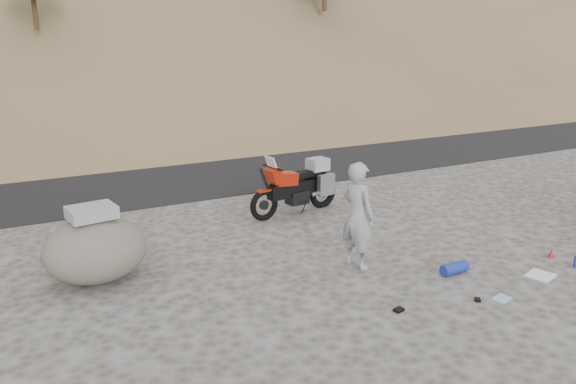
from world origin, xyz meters
name	(u,v)px	position (x,y,z in m)	size (l,w,h in m)	color
ground	(376,269)	(0.00, 0.00, 0.00)	(140.00, 140.00, 0.00)	#464441
road	(204,167)	(0.00, 9.00, 0.00)	(120.00, 7.00, 0.05)	black
motorcycle	(299,187)	(0.38, 3.53, 0.63)	(2.46, 0.94, 1.47)	black
man	(356,266)	(-0.24, 0.28, 0.00)	(0.70, 0.46, 1.93)	gray
boulder	(95,249)	(-4.47, 1.83, 0.57)	(1.81, 1.58, 1.29)	#524E46
gear_white_cloth	(541,275)	(2.36, -1.58, 0.01)	(0.46, 0.41, 0.02)	white
gear_blue_mat	(454,268)	(1.09, -0.81, 0.10)	(0.21, 0.21, 0.51)	#192C9A
gear_bottle	(576,261)	(3.23, -1.62, 0.11)	(0.08, 0.08, 0.22)	#192C9A
gear_funnel	(551,253)	(3.24, -1.10, 0.08)	(0.12, 0.12, 0.16)	red
gear_glove_a	(399,310)	(-0.65, -1.45, 0.02)	(0.15, 0.11, 0.04)	black
gear_glove_b	(477,300)	(0.67, -1.76, 0.02)	(0.12, 0.09, 0.04)	black
gear_blue_cloth	(502,298)	(1.07, -1.89, 0.01)	(0.30, 0.22, 0.01)	#93B3E3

